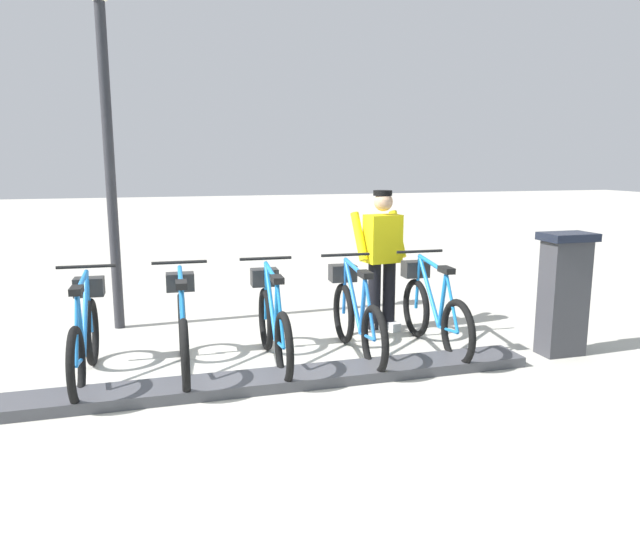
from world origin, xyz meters
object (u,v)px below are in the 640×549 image
payment_kiosk (564,292)px  bike_docked_4 (85,335)px  bike_docked_1 (356,315)px  lamp_post (106,104)px  bike_docked_2 (273,321)px  bike_docked_0 (433,309)px  bike_docked_3 (183,328)px  worker_near_rack (382,255)px

payment_kiosk → bike_docked_4: size_ratio=0.74×
bike_docked_1 → lamp_post: 3.72m
bike_docked_2 → lamp_post: (1.80, 1.53, 2.21)m
bike_docked_0 → lamp_post: 4.34m
bike_docked_1 → lamp_post: (1.80, 2.40, 2.21)m
bike_docked_3 → bike_docked_1: bearing=-90.0°
payment_kiosk → bike_docked_0: size_ratio=0.74×
bike_docked_0 → bike_docked_2: same height
bike_docked_0 → bike_docked_1: (0.00, 0.88, 0.00)m
bike_docked_1 → bike_docked_3: size_ratio=1.00×
bike_docked_2 → worker_near_rack: worker_near_rack is taller
bike_docked_2 → bike_docked_3: (0.00, 0.88, 0.00)m
bike_docked_1 → worker_near_rack: (0.84, -0.62, 0.48)m
bike_docked_1 → bike_docked_4: size_ratio=1.00×
payment_kiosk → bike_docked_1: (0.57, 2.07, -0.24)m
payment_kiosk → bike_docked_4: (0.57, 4.69, -0.24)m
bike_docked_0 → bike_docked_1: 0.88m
bike_docked_0 → worker_near_rack: (0.84, 0.25, 0.48)m
payment_kiosk → lamp_post: 5.43m
bike_docked_3 → bike_docked_4: same height
bike_docked_1 → lamp_post: bearing=53.2°
bike_docked_0 → worker_near_rack: 1.00m
payment_kiosk → bike_docked_3: bearing=81.5°
worker_near_rack → lamp_post: 3.61m
lamp_post → worker_near_rack: bearing=-107.6°
bike_docked_2 → bike_docked_4: 1.75m
bike_docked_3 → lamp_post: (1.80, 0.65, 2.21)m
bike_docked_0 → worker_near_rack: size_ratio=1.04×
bike_docked_1 → bike_docked_3: 1.75m
payment_kiosk → bike_docked_1: payment_kiosk is taller
lamp_post → bike_docked_0: bearing=-118.7°
bike_docked_2 → bike_docked_3: size_ratio=1.00×
bike_docked_3 → bike_docked_0: bearing=-90.0°
bike_docked_0 → bike_docked_3: bearing=90.0°
bike_docked_2 → lamp_post: bearing=40.4°
payment_kiosk → bike_docked_0: (0.57, 1.19, -0.24)m
bike_docked_0 → bike_docked_2: (0.00, 1.75, 0.00)m
payment_kiosk → bike_docked_3: (0.57, 3.82, -0.24)m
bike_docked_4 → bike_docked_3: bearing=-90.0°
bike_docked_1 → bike_docked_3: same height
bike_docked_3 → payment_kiosk: bearing=-98.5°
bike_docked_0 → bike_docked_2: size_ratio=1.00×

